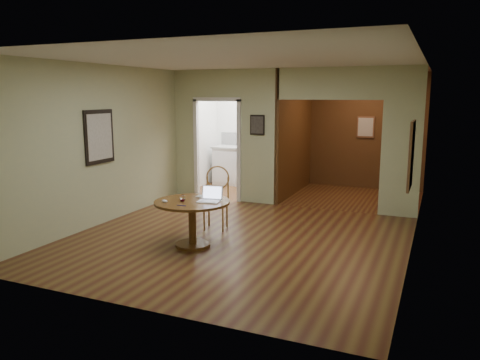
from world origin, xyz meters
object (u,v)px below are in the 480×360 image
at_px(dining_table, 192,213).
at_px(closed_laptop, 206,198).
at_px(chair, 216,194).
at_px(open_laptop, 210,197).

relative_size(dining_table, closed_laptop, 3.17).
xyz_separation_m(dining_table, chair, (-0.11, 1.02, 0.07)).
relative_size(dining_table, open_laptop, 3.21).
relative_size(chair, closed_laptop, 3.00).
distance_m(open_laptop, closed_laptop, 0.17).
relative_size(chair, open_laptop, 3.04).
height_order(dining_table, closed_laptop, closed_laptop).
height_order(dining_table, chair, chair).
bearing_deg(dining_table, closed_laptop, 56.65).
xyz_separation_m(chair, closed_laptop, (0.23, -0.83, 0.12)).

